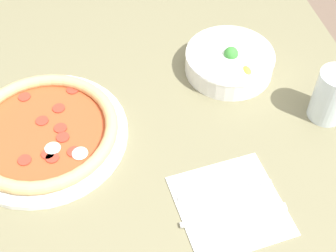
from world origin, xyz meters
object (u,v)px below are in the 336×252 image
fork (225,192)px  knife (229,216)px  bowl (230,61)px  pizza (43,132)px  glass (331,96)px

fork → knife: 0.05m
bowl → fork: bowl is taller
pizza → fork: size_ratio=1.90×
fork → glass: glass is taller
bowl → knife: bowl is taller
bowl → fork: bearing=-18.1°
pizza → glass: (0.06, 0.58, 0.04)m
bowl → glass: size_ratio=1.73×
pizza → knife: bearing=50.8°
pizza → fork: (0.20, 0.32, -0.01)m
knife → glass: (-0.19, 0.27, 0.05)m
pizza → glass: glass is taller
knife → glass: bearing=36.6°
bowl → glass: (0.17, 0.16, 0.03)m
bowl → glass: bearing=42.6°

